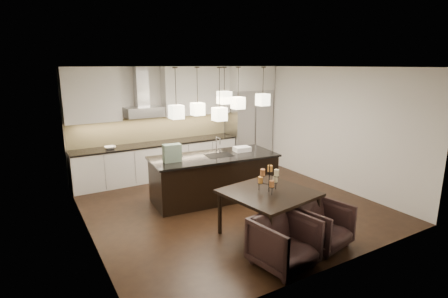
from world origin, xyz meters
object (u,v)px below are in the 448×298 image
island_body (214,178)px  armchair_left (284,242)px  dining_table (268,214)px  armchair_right (323,225)px  refrigerator (248,127)px

island_body → armchair_left: size_ratio=3.18×
dining_table → armchair_left: dining_table is taller
island_body → armchair_right: (0.50, -2.68, -0.11)m
island_body → dining_table: 1.97m
dining_table → armchair_right: 0.90m
refrigerator → armchair_left: size_ratio=2.63×
dining_table → armchair_left: bearing=-122.6°
armchair_left → armchair_right: armchair_left is taller
island_body → dining_table: size_ratio=1.97×
refrigerator → armchair_right: bearing=-110.2°
armchair_right → island_body: bearing=89.7°
island_body → dining_table: bearing=-86.3°
armchair_left → island_body: bearing=72.0°
dining_table → armchair_right: dining_table is taller
dining_table → armchair_right: size_ratio=1.71×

